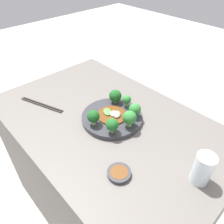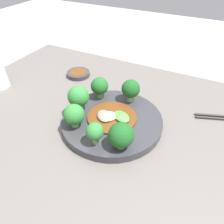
{
  "view_description": "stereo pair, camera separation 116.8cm",
  "coord_description": "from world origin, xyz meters",
  "px_view_note": "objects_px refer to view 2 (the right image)",
  "views": [
    {
      "loc": [
        -0.54,
        0.48,
        1.38
      ],
      "look_at": [
        -0.01,
        -0.02,
        0.79
      ],
      "focal_mm": 35.0,
      "sensor_mm": 36.0,
      "label": 1
    },
    {
      "loc": [
        0.19,
        -0.41,
        1.14
      ],
      "look_at": [
        -0.01,
        -0.02,
        0.79
      ],
      "focal_mm": 35.0,
      "sensor_mm": 36.0,
      "label": 2
    }
  ],
  "objects_px": {
    "broccoli_west": "(78,97)",
    "broccoli_southwest": "(74,115)",
    "broccoli_north": "(130,89)",
    "broccoli_northwest": "(100,86)",
    "plate": "(112,121)",
    "broccoli_south": "(95,132)",
    "broccoli_southeast": "(121,135)",
    "stirfry_center": "(112,117)",
    "sauce_dish": "(78,74)"
  },
  "relations": [
    {
      "from": "broccoli_north",
      "to": "broccoli_southwest",
      "type": "distance_m",
      "value": 0.18
    },
    {
      "from": "plate",
      "to": "sauce_dish",
      "type": "relative_size",
      "value": 3.26
    },
    {
      "from": "broccoli_northwest",
      "to": "broccoli_southwest",
      "type": "relative_size",
      "value": 1.02
    },
    {
      "from": "broccoli_south",
      "to": "broccoli_southeast",
      "type": "xyz_separation_m",
      "value": [
        0.06,
        0.02,
        -0.0
      ]
    },
    {
      "from": "broccoli_west",
      "to": "stirfry_center",
      "type": "relative_size",
      "value": 0.56
    },
    {
      "from": "broccoli_north",
      "to": "sauce_dish",
      "type": "bearing_deg",
      "value": 159.99
    },
    {
      "from": "sauce_dish",
      "to": "plate",
      "type": "bearing_deg",
      "value": -38.21
    },
    {
      "from": "broccoli_west",
      "to": "broccoli_southwest",
      "type": "height_order",
      "value": "broccoli_west"
    },
    {
      "from": "sauce_dish",
      "to": "stirfry_center",
      "type": "bearing_deg",
      "value": -38.6
    },
    {
      "from": "broccoli_south",
      "to": "broccoli_southwest",
      "type": "xyz_separation_m",
      "value": [
        -0.07,
        0.03,
        0.0
      ]
    },
    {
      "from": "broccoli_southwest",
      "to": "broccoli_southeast",
      "type": "bearing_deg",
      "value": -4.63
    },
    {
      "from": "sauce_dish",
      "to": "broccoli_north",
      "type": "bearing_deg",
      "value": -20.01
    },
    {
      "from": "broccoli_west",
      "to": "broccoli_northwest",
      "type": "relative_size",
      "value": 1.12
    },
    {
      "from": "plate",
      "to": "broccoli_southeast",
      "type": "distance_m",
      "value": 0.11
    },
    {
      "from": "plate",
      "to": "broccoli_west",
      "type": "xyz_separation_m",
      "value": [
        -0.09,
        -0.01,
        0.05
      ]
    },
    {
      "from": "broccoli_south",
      "to": "broccoli_southeast",
      "type": "relative_size",
      "value": 0.89
    },
    {
      "from": "broccoli_south",
      "to": "broccoli_southwest",
      "type": "distance_m",
      "value": 0.08
    },
    {
      "from": "broccoli_west",
      "to": "broccoli_northwest",
      "type": "xyz_separation_m",
      "value": [
        0.02,
        0.08,
        -0.0
      ]
    },
    {
      "from": "broccoli_south",
      "to": "sauce_dish",
      "type": "xyz_separation_m",
      "value": [
        -0.23,
        0.27,
        -0.05
      ]
    },
    {
      "from": "broccoli_northwest",
      "to": "broccoli_southeast",
      "type": "relative_size",
      "value": 1.0
    },
    {
      "from": "broccoli_west",
      "to": "sauce_dish",
      "type": "height_order",
      "value": "broccoli_west"
    },
    {
      "from": "broccoli_north",
      "to": "broccoli_southeast",
      "type": "height_order",
      "value": "broccoli_north"
    },
    {
      "from": "stirfry_center",
      "to": "sauce_dish",
      "type": "distance_m",
      "value": 0.29
    },
    {
      "from": "broccoli_northwest",
      "to": "sauce_dish",
      "type": "bearing_deg",
      "value": 144.15
    },
    {
      "from": "sauce_dish",
      "to": "broccoli_southwest",
      "type": "bearing_deg",
      "value": -57.28
    },
    {
      "from": "broccoli_north",
      "to": "broccoli_southwest",
      "type": "relative_size",
      "value": 1.06
    },
    {
      "from": "broccoli_south",
      "to": "broccoli_southwest",
      "type": "relative_size",
      "value": 0.9
    },
    {
      "from": "broccoli_west",
      "to": "broccoli_southeast",
      "type": "height_order",
      "value": "broccoli_west"
    },
    {
      "from": "broccoli_west",
      "to": "broccoli_south",
      "type": "xyz_separation_m",
      "value": [
        0.1,
        -0.09,
        -0.01
      ]
    },
    {
      "from": "broccoli_southeast",
      "to": "sauce_dish",
      "type": "height_order",
      "value": "broccoli_southeast"
    },
    {
      "from": "plate",
      "to": "broccoli_southeast",
      "type": "bearing_deg",
      "value": -51.66
    },
    {
      "from": "broccoli_west",
      "to": "broccoli_southwest",
      "type": "bearing_deg",
      "value": -65.7
    },
    {
      "from": "plate",
      "to": "sauce_dish",
      "type": "bearing_deg",
      "value": 141.79
    },
    {
      "from": "broccoli_south",
      "to": "broccoli_west",
      "type": "bearing_deg",
      "value": 139.01
    },
    {
      "from": "broccoli_west",
      "to": "plate",
      "type": "bearing_deg",
      "value": 4.77
    },
    {
      "from": "broccoli_south",
      "to": "sauce_dish",
      "type": "height_order",
      "value": "broccoli_south"
    },
    {
      "from": "broccoli_west",
      "to": "broccoli_southwest",
      "type": "xyz_separation_m",
      "value": [
        0.03,
        -0.06,
        -0.01
      ]
    },
    {
      "from": "broccoli_northwest",
      "to": "plate",
      "type": "bearing_deg",
      "value": -42.56
    },
    {
      "from": "plate",
      "to": "stirfry_center",
      "type": "distance_m",
      "value": 0.02
    },
    {
      "from": "broccoli_northwest",
      "to": "sauce_dish",
      "type": "xyz_separation_m",
      "value": [
        -0.15,
        0.11,
        -0.05
      ]
    },
    {
      "from": "broccoli_southeast",
      "to": "sauce_dish",
      "type": "distance_m",
      "value": 0.39
    },
    {
      "from": "broccoli_southeast",
      "to": "sauce_dish",
      "type": "relative_size",
      "value": 0.79
    },
    {
      "from": "plate",
      "to": "broccoli_southwest",
      "type": "bearing_deg",
      "value": -134.54
    },
    {
      "from": "stirfry_center",
      "to": "broccoli_west",
      "type": "bearing_deg",
      "value": -176.68
    },
    {
      "from": "broccoli_southwest",
      "to": "sauce_dish",
      "type": "height_order",
      "value": "broccoli_southwest"
    },
    {
      "from": "broccoli_northwest",
      "to": "stirfry_center",
      "type": "height_order",
      "value": "broccoli_northwest"
    },
    {
      "from": "plate",
      "to": "broccoli_south",
      "type": "distance_m",
      "value": 0.11
    },
    {
      "from": "broccoli_southeast",
      "to": "stirfry_center",
      "type": "height_order",
      "value": "broccoli_southeast"
    },
    {
      "from": "broccoli_south",
      "to": "stirfry_center",
      "type": "xyz_separation_m",
      "value": [
        -0.01,
        0.09,
        -0.03
      ]
    },
    {
      "from": "broccoli_north",
      "to": "sauce_dish",
      "type": "height_order",
      "value": "broccoli_north"
    }
  ]
}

